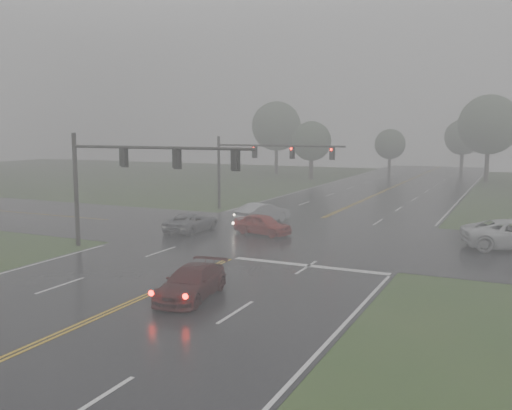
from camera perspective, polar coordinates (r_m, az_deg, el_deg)
The scene contains 15 objects.
ground at distance 20.71m, azimuth -21.57°, elevation -13.05°, with size 180.00×180.00×0.00m, color #2B471E.
main_road at distance 36.80m, azimuth 1.68°, elevation -3.55°, with size 18.00×160.00×0.02m, color black.
cross_street at distance 38.61m, azimuth 2.86°, elevation -3.03°, with size 120.00×14.00×0.02m, color black.
stop_bar at distance 30.09m, azimuth 5.31°, elevation -6.11°, with size 8.50×0.50×0.01m, color silver.
sedan_maroon at distance 24.60m, azimuth -6.47°, elevation -9.27°, with size 1.88×4.61×1.34m, color #390A0B.
sedan_red at distance 38.68m, azimuth 0.66°, elevation -3.00°, with size 1.66×4.13×1.41m, color #9C100E.
sedan_silver at distance 43.52m, azimuth 0.69°, elevation -1.81°, with size 1.61×4.62×1.52m, color #A2A5AA.
car_grey at distance 40.09m, azimuth -6.44°, elevation -2.67°, with size 2.17×4.70×1.31m, color #595A60.
signal_gantry_near at distance 33.81m, azimuth -12.97°, elevation 3.55°, with size 12.20×0.30×6.90m.
signal_gantry_far at distance 49.29m, azimuth -0.03°, elevation 4.64°, with size 11.72×0.33×6.49m.
tree_nw_a at distance 81.17m, azimuth 5.56°, elevation 6.37°, with size 5.61×5.61×8.23m.
tree_ne_a at distance 82.61m, azimuth 22.26°, elevation 7.45°, with size 7.96×7.96×11.70m.
tree_n_mid at distance 93.97m, azimuth 13.25°, elevation 5.93°, with size 4.87×4.87×7.15m.
tree_nw_b at distance 91.20m, azimuth 2.05°, elevation 7.88°, with size 7.81×7.81×11.48m.
tree_n_far at distance 101.27m, azimuth 19.97°, elevation 6.39°, with size 5.96×5.96×8.76m.
Camera 1 is at (14.35, -13.13, 7.12)m, focal length 40.00 mm.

